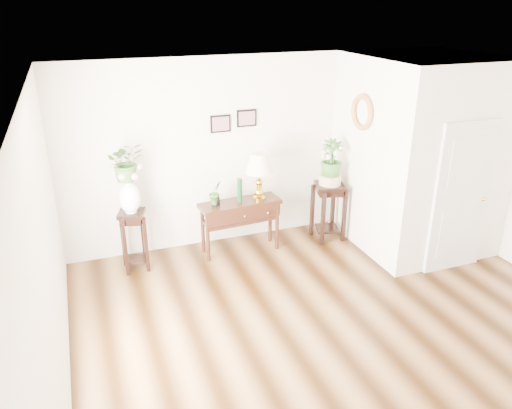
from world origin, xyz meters
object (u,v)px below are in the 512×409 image
plant_stand_a (134,241)px  plant_stand_b (328,211)px  console_table (240,226)px  table_lamp (259,176)px

plant_stand_a → plant_stand_b: plant_stand_b is taller
console_table → plant_stand_a: 1.54m
table_lamp → plant_stand_b: (1.12, -0.07, -0.69)m
table_lamp → plant_stand_b: size_ratio=0.78×
console_table → plant_stand_a: plant_stand_a is taller
console_table → table_lamp: size_ratio=1.69×
table_lamp → plant_stand_a: bearing=-179.9°
table_lamp → plant_stand_a: table_lamp is taller
plant_stand_a → console_table: bearing=0.1°
console_table → plant_stand_b: (1.42, -0.07, 0.06)m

